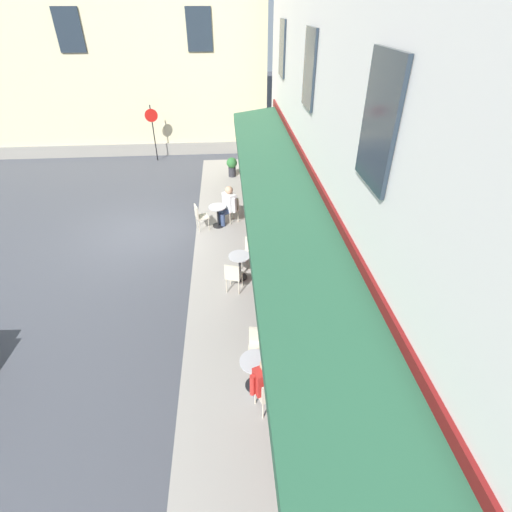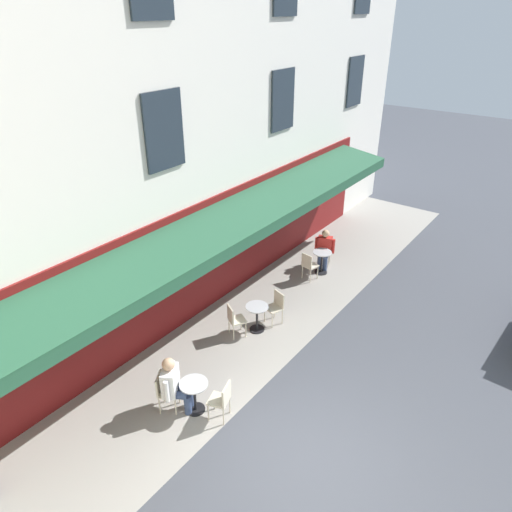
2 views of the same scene
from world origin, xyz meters
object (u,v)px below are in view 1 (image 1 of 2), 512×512
object	(u,v)px
cafe_table_near_entrance	(255,370)
potted_plant_mid_terrace	(253,171)
cafe_chair_cream_corner_right	(233,275)
potted_plant_entrance_right	(256,149)
cafe_chair_cream_back_row	(200,215)
cafe_table_mid_terrace	(240,263)
cafe_chair_cream_near_door	(250,250)
cafe_table_streetside	(218,213)
seated_patron_in_white	(228,204)
potted_plant_by_steps	(232,166)
seated_companion_in_red	(264,379)
cafe_chair_cream_facing_street	(269,393)
no_parking_sign	(152,123)
cafe_chair_cream_kerbside	(258,344)
potted_plant_entrance_left	(260,155)
cafe_chair_cream_corner_left	(233,207)

from	to	relation	value
cafe_table_near_entrance	potted_plant_mid_terrace	size ratio (longest dim) A/B	0.70
cafe_chair_cream_corner_right	potted_plant_entrance_right	bearing A→B (deg)	-7.77
cafe_chair_cream_back_row	potted_plant_mid_terrace	size ratio (longest dim) A/B	0.85
cafe_table_mid_terrace	cafe_chair_cream_near_door	distance (m)	0.63
cafe_table_streetside	seated_patron_in_white	distance (m)	0.47
cafe_table_mid_terrace	potted_plant_by_steps	xyz separation A→B (m)	(7.53, 0.02, 0.00)
seated_companion_in_red	cafe_chair_cream_corner_right	bearing A→B (deg)	8.00
cafe_chair_cream_facing_street	cafe_table_streetside	size ratio (longest dim) A/B	1.21
cafe_chair_cream_corner_right	no_parking_sign	bearing A→B (deg)	18.22
cafe_table_mid_terrace	no_parking_sign	bearing A→B (deg)	20.26
no_parking_sign	potted_plant_by_steps	xyz separation A→B (m)	(-2.30, -3.61, -1.30)
potted_plant_by_steps	cafe_chair_cream_kerbside	bearing A→B (deg)	-178.47
cafe_table_mid_terrace	potted_plant_entrance_left	size ratio (longest dim) A/B	1.03
cafe_chair_cream_corner_left	seated_companion_in_red	bearing A→B (deg)	-177.10
cafe_table_near_entrance	cafe_table_streetside	bearing A→B (deg)	6.54
cafe_chair_cream_facing_street	cafe_table_mid_terrace	bearing A→B (deg)	4.92
cafe_chair_cream_facing_street	seated_companion_in_red	xyz separation A→B (m)	(0.20, 0.08, 0.14)
cafe_table_near_entrance	potted_plant_entrance_left	size ratio (longest dim) A/B	1.03
cafe_table_near_entrance	cafe_chair_cream_facing_street	size ratio (longest dim) A/B	0.82
cafe_chair_cream_facing_street	seated_patron_in_white	bearing A→B (deg)	4.84
cafe_chair_cream_kerbside	cafe_table_mid_terrace	world-z (taller)	cafe_chair_cream_kerbside
cafe_table_mid_terrace	cafe_chair_cream_near_door	size ratio (longest dim) A/B	0.82
potted_plant_entrance_right	cafe_table_near_entrance	bearing A→B (deg)	175.36
cafe_table_streetside	cafe_chair_cream_corner_left	distance (m)	0.63
cafe_chair_cream_back_row	seated_companion_in_red	bearing A→B (deg)	-167.59
cafe_chair_cream_facing_street	cafe_table_streetside	distance (m)	7.35
cafe_chair_cream_near_door	potted_plant_entrance_right	bearing A→B (deg)	-5.63
cafe_chair_cream_back_row	no_parking_sign	distance (m)	7.49
cafe_table_mid_terrace	seated_patron_in_white	distance (m)	3.27
cafe_chair_cream_facing_street	potted_plant_entrance_left	distance (m)	13.47
potted_plant_entrance_right	potted_plant_by_steps	bearing A→B (deg)	152.94
cafe_chair_cream_corner_left	potted_plant_by_steps	distance (m)	4.17
potted_plant_mid_terrace	potted_plant_entrance_left	world-z (taller)	potted_plant_mid_terrace
cafe_chair_cream_facing_street	cafe_table_streetside	world-z (taller)	cafe_chair_cream_facing_street
seated_companion_in_red	potted_plant_entrance_right	xyz separation A→B (m)	(14.09, -0.96, -0.30)
cafe_chair_cream_corner_right	seated_patron_in_white	bearing A→B (deg)	1.12
potted_plant_entrance_right	potted_plant_entrance_left	bearing A→B (deg)	-172.75
cafe_table_streetside	potted_plant_by_steps	size ratio (longest dim) A/B	0.88
potted_plant_by_steps	cafe_table_near_entrance	bearing A→B (deg)	-179.15
potted_plant_mid_terrace	potted_plant_by_steps	bearing A→B (deg)	48.71
cafe_table_streetside	potted_plant_entrance_left	distance (m)	6.46
cafe_chair_cream_facing_street	cafe_chair_cream_corner_left	bearing A→B (deg)	3.39
cafe_chair_cream_facing_street	cafe_chair_cream_back_row	xyz separation A→B (m)	(7.10, 1.59, 0.00)
cafe_table_near_entrance	cafe_chair_cream_corner_left	size ratio (longest dim) A/B	0.82
seated_patron_in_white	cafe_table_near_entrance	bearing A→B (deg)	-176.57
potted_plant_by_steps	potted_plant_entrance_right	bearing A→B (deg)	-27.06
cafe_chair_cream_kerbside	cafe_chair_cream_corner_left	world-z (taller)	same
cafe_chair_cream_kerbside	cafe_chair_cream_facing_street	distance (m)	1.22
cafe_table_near_entrance	cafe_chair_cream_back_row	size ratio (longest dim) A/B	0.82
cafe_chair_cream_facing_street	potted_plant_mid_terrace	bearing A→B (deg)	-2.51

